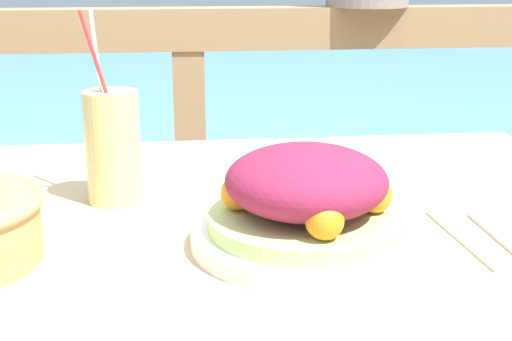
% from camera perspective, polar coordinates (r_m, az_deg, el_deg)
% --- Properties ---
extents(patio_table, '(1.15, 0.92, 0.78)m').
position_cam_1_polar(patio_table, '(0.88, -3.95, -11.32)').
color(patio_table, tan).
rests_on(patio_table, ground_plane).
extents(railing_fence, '(2.80, 0.08, 0.99)m').
position_cam_1_polar(railing_fence, '(1.62, -5.35, 4.36)').
color(railing_fence, '#937551').
rests_on(railing_fence, ground_plane).
extents(sea_backdrop, '(12.00, 4.00, 0.50)m').
position_cam_1_polar(sea_backdrop, '(4.17, -5.97, 4.99)').
color(sea_backdrop, '#568EA8').
rests_on(sea_backdrop, ground_plane).
extents(salad_plate, '(0.26, 0.26, 0.11)m').
position_cam_1_polar(salad_plate, '(0.79, 4.01, -2.68)').
color(salad_plate, white).
rests_on(salad_plate, patio_table).
extents(drink_glass, '(0.07, 0.07, 0.25)m').
position_cam_1_polar(drink_glass, '(0.95, -11.38, 1.90)').
color(drink_glass, '#DBCC7F').
rests_on(drink_glass, patio_table).
extents(fork, '(0.03, 0.18, 0.00)m').
position_cam_1_polar(fork, '(0.86, 16.25, -5.18)').
color(fork, silver).
rests_on(fork, patio_table).
extents(knife, '(0.02, 0.18, 0.00)m').
position_cam_1_polar(knife, '(0.86, 19.39, -5.37)').
color(knife, silver).
rests_on(knife, patio_table).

